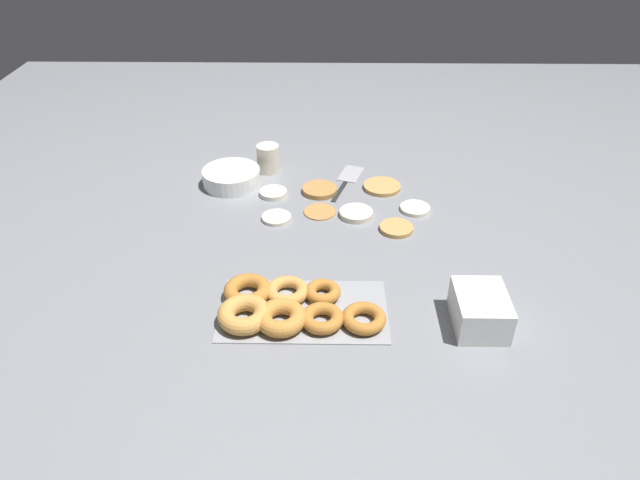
{
  "coord_description": "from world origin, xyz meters",
  "views": [
    {
      "loc": [
        -0.02,
        -1.3,
        0.86
      ],
      "look_at": [
        -0.03,
        -0.1,
        0.04
      ],
      "focal_mm": 32.0,
      "sensor_mm": 36.0,
      "label": 1
    }
  ],
  "objects_px": {
    "pancake_5": "(396,228)",
    "batter_bowl": "(231,177)",
    "pancake_3": "(276,218)",
    "spatula": "(348,177)",
    "pancake_6": "(320,211)",
    "pancake_1": "(415,209)",
    "donut_tray": "(287,307)",
    "pancake_7": "(273,193)",
    "pancake_4": "(382,187)",
    "paper_cup": "(268,158)",
    "pancake_2": "(320,190)",
    "pancake_0": "(356,213)",
    "container_stack": "(480,310)"
  },
  "relations": [
    {
      "from": "pancake_4",
      "to": "donut_tray",
      "type": "relative_size",
      "value": 0.3
    },
    {
      "from": "donut_tray",
      "to": "paper_cup",
      "type": "relative_size",
      "value": 4.26
    },
    {
      "from": "pancake_3",
      "to": "pancake_6",
      "type": "xyz_separation_m",
      "value": [
        0.12,
        0.04,
        -0.0
      ]
    },
    {
      "from": "paper_cup",
      "to": "pancake_5",
      "type": "bearing_deg",
      "value": -42.28
    },
    {
      "from": "pancake_7",
      "to": "container_stack",
      "type": "xyz_separation_m",
      "value": [
        0.49,
        -0.56,
        0.03
      ]
    },
    {
      "from": "pancake_0",
      "to": "paper_cup",
      "type": "height_order",
      "value": "paper_cup"
    },
    {
      "from": "pancake_0",
      "to": "donut_tray",
      "type": "height_order",
      "value": "donut_tray"
    },
    {
      "from": "pancake_4",
      "to": "paper_cup",
      "type": "height_order",
      "value": "paper_cup"
    },
    {
      "from": "pancake_3",
      "to": "spatula",
      "type": "height_order",
      "value": "pancake_3"
    },
    {
      "from": "pancake_3",
      "to": "pancake_7",
      "type": "height_order",
      "value": "pancake_7"
    },
    {
      "from": "pancake_1",
      "to": "pancake_7",
      "type": "xyz_separation_m",
      "value": [
        -0.42,
        0.08,
        0.0
      ]
    },
    {
      "from": "pancake_0",
      "to": "pancake_7",
      "type": "relative_size",
      "value": 1.16
    },
    {
      "from": "pancake_7",
      "to": "pancake_4",
      "type": "bearing_deg",
      "value": 7.85
    },
    {
      "from": "pancake_5",
      "to": "paper_cup",
      "type": "distance_m",
      "value": 0.51
    },
    {
      "from": "pancake_6",
      "to": "batter_bowl",
      "type": "relative_size",
      "value": 0.52
    },
    {
      "from": "pancake_5",
      "to": "pancake_7",
      "type": "distance_m",
      "value": 0.4
    },
    {
      "from": "pancake_3",
      "to": "batter_bowl",
      "type": "xyz_separation_m",
      "value": [
        -0.15,
        0.2,
        0.02
      ]
    },
    {
      "from": "pancake_3",
      "to": "container_stack",
      "type": "xyz_separation_m",
      "value": [
        0.47,
        -0.42,
        0.03
      ]
    },
    {
      "from": "pancake_6",
      "to": "pancake_7",
      "type": "xyz_separation_m",
      "value": [
        -0.14,
        0.1,
        0.0
      ]
    },
    {
      "from": "pancake_6",
      "to": "pancake_7",
      "type": "bearing_deg",
      "value": 145.18
    },
    {
      "from": "pancake_4",
      "to": "container_stack",
      "type": "distance_m",
      "value": 0.63
    },
    {
      "from": "pancake_3",
      "to": "donut_tray",
      "type": "relative_size",
      "value": 0.22
    },
    {
      "from": "pancake_5",
      "to": "batter_bowl",
      "type": "height_order",
      "value": "batter_bowl"
    },
    {
      "from": "pancake_1",
      "to": "pancake_2",
      "type": "bearing_deg",
      "value": 159.72
    },
    {
      "from": "paper_cup",
      "to": "spatula",
      "type": "relative_size",
      "value": 0.37
    },
    {
      "from": "pancake_2",
      "to": "pancake_6",
      "type": "distance_m",
      "value": 0.12
    },
    {
      "from": "container_stack",
      "to": "paper_cup",
      "type": "xyz_separation_m",
      "value": [
        -0.52,
        0.72,
        0.0
      ]
    },
    {
      "from": "pancake_5",
      "to": "paper_cup",
      "type": "height_order",
      "value": "paper_cup"
    },
    {
      "from": "pancake_4",
      "to": "pancake_5",
      "type": "distance_m",
      "value": 0.23
    },
    {
      "from": "pancake_4",
      "to": "pancake_6",
      "type": "height_order",
      "value": "pancake_4"
    },
    {
      "from": "paper_cup",
      "to": "pancake_3",
      "type": "bearing_deg",
      "value": -80.85
    },
    {
      "from": "batter_bowl",
      "to": "spatula",
      "type": "relative_size",
      "value": 0.73
    },
    {
      "from": "pancake_2",
      "to": "spatula",
      "type": "height_order",
      "value": "pancake_2"
    },
    {
      "from": "pancake_3",
      "to": "paper_cup",
      "type": "distance_m",
      "value": 0.3
    },
    {
      "from": "pancake_2",
      "to": "pancake_5",
      "type": "relative_size",
      "value": 1.15
    },
    {
      "from": "pancake_1",
      "to": "container_stack",
      "type": "xyz_separation_m",
      "value": [
        0.08,
        -0.48,
        0.03
      ]
    },
    {
      "from": "pancake_2",
      "to": "batter_bowl",
      "type": "relative_size",
      "value": 0.6
    },
    {
      "from": "pancake_5",
      "to": "pancake_7",
      "type": "xyz_separation_m",
      "value": [
        -0.35,
        0.19,
        0.0
      ]
    },
    {
      "from": "pancake_4",
      "to": "pancake_6",
      "type": "relative_size",
      "value": 1.23
    },
    {
      "from": "pancake_0",
      "to": "donut_tray",
      "type": "bearing_deg",
      "value": -112.01
    },
    {
      "from": "pancake_5",
      "to": "pancake_4",
      "type": "bearing_deg",
      "value": 95.3
    },
    {
      "from": "pancake_1",
      "to": "donut_tray",
      "type": "height_order",
      "value": "donut_tray"
    },
    {
      "from": "pancake_1",
      "to": "spatula",
      "type": "bearing_deg",
      "value": 133.92
    },
    {
      "from": "batter_bowl",
      "to": "spatula",
      "type": "xyz_separation_m",
      "value": [
        0.36,
        0.05,
        -0.02
      ]
    },
    {
      "from": "pancake_6",
      "to": "paper_cup",
      "type": "distance_m",
      "value": 0.31
    },
    {
      "from": "pancake_6",
      "to": "pancake_4",
      "type": "bearing_deg",
      "value": 37.33
    },
    {
      "from": "pancake_3",
      "to": "pancake_7",
      "type": "relative_size",
      "value": 1.01
    },
    {
      "from": "container_stack",
      "to": "paper_cup",
      "type": "bearing_deg",
      "value": 125.93
    },
    {
      "from": "pancake_5",
      "to": "batter_bowl",
      "type": "bearing_deg",
      "value": 152.64
    },
    {
      "from": "pancake_0",
      "to": "pancake_7",
      "type": "xyz_separation_m",
      "value": [
        -0.24,
        0.11,
        -0.0
      ]
    }
  ]
}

